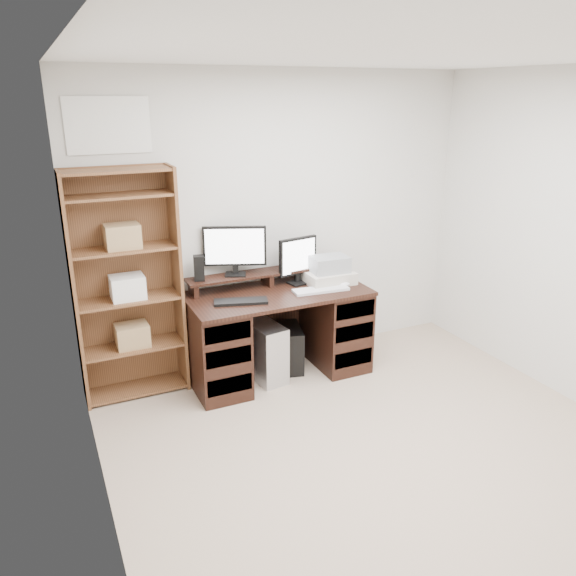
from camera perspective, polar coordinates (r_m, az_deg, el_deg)
room at (r=3.22m, az=13.76°, el=-0.42°), size 3.54×4.04×2.54m
desk at (r=4.76m, az=-1.07°, el=-4.48°), size 1.50×0.70×0.75m
riser_shelf at (r=4.77m, az=-2.11°, el=1.43°), size 1.40×0.22×0.12m
monitor_wide at (r=4.62m, az=-5.43°, el=4.07°), size 0.49×0.22×0.41m
monitor_small at (r=4.77m, az=1.01°, el=3.00°), size 0.37×0.16×0.40m
speaker at (r=4.55m, az=-9.04°, el=2.01°), size 0.10×0.10×0.21m
keyboard_black at (r=4.39m, az=-4.81°, el=-1.37°), size 0.44×0.25×0.02m
keyboard_white at (r=4.64m, az=3.35°, el=-0.18°), size 0.48×0.18×0.02m
mouse at (r=4.76m, az=5.73°, el=0.36°), size 0.11×0.08×0.04m
printer at (r=4.84m, az=4.18°, el=1.11°), size 0.41×0.31×0.10m
basket at (r=4.80m, az=4.21°, el=2.44°), size 0.33×0.24×0.13m
tower_silver at (r=4.77m, az=-2.59°, el=-6.29°), size 0.29×0.52×0.50m
tower_black at (r=4.94m, az=0.31°, el=-6.07°), size 0.25×0.41×0.38m
bookshelf at (r=4.46m, az=-16.06°, el=0.40°), size 0.80×0.30×1.80m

